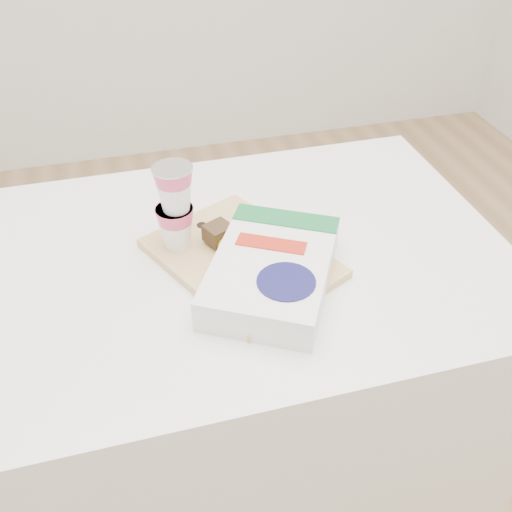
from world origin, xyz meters
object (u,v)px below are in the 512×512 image
(bananas, at_px, (236,251))
(yogurt_stack, at_px, (175,205))
(cutting_board, at_px, (241,258))
(table, at_px, (232,389))
(cereal_box, at_px, (272,271))

(bananas, relative_size, yogurt_stack, 1.07)
(cutting_board, xyz_separation_m, yogurt_stack, (-0.11, 0.06, 0.10))
(cutting_board, distance_m, yogurt_stack, 0.16)
(yogurt_stack, bearing_deg, bananas, -36.81)
(cutting_board, height_order, yogurt_stack, yogurt_stack)
(table, height_order, yogurt_stack, yogurt_stack)
(cutting_board, height_order, bananas, bananas)
(table, bearing_deg, bananas, -75.53)
(table, xyz_separation_m, cereal_box, (0.06, -0.11, 0.45))
(yogurt_stack, bearing_deg, cutting_board, -28.56)
(bananas, relative_size, cereal_box, 0.52)
(bananas, bearing_deg, table, 104.47)
(cutting_board, relative_size, cereal_box, 0.96)
(table, height_order, cereal_box, cereal_box)
(yogurt_stack, bearing_deg, table, -20.06)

